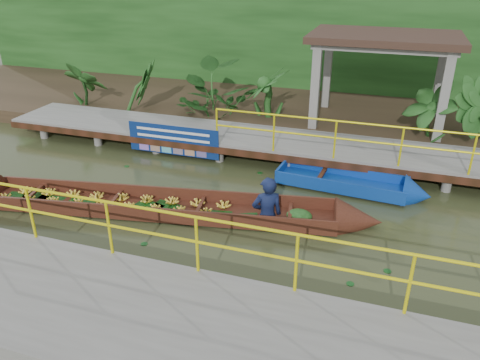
% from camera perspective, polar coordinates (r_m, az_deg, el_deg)
% --- Properties ---
extents(ground, '(80.00, 80.00, 0.00)m').
position_cam_1_polar(ground, '(10.76, -2.58, -3.73)').
color(ground, '#2F371B').
rests_on(ground, ground).
extents(land_strip, '(30.00, 8.00, 0.45)m').
position_cam_1_polar(land_strip, '(17.35, 6.27, 8.56)').
color(land_strip, '#2E2417').
rests_on(land_strip, ground).
extents(far_dock, '(16.00, 2.06, 1.66)m').
position_cam_1_polar(far_dock, '(13.51, 2.61, 4.82)').
color(far_dock, slate).
rests_on(far_dock, ground).
extents(near_dock, '(18.00, 2.40, 1.73)m').
position_cam_1_polar(near_dock, '(7.15, -7.23, -18.65)').
color(near_dock, slate).
rests_on(near_dock, ground).
extents(pavilion, '(4.40, 3.00, 3.00)m').
position_cam_1_polar(pavilion, '(15.25, 17.18, 15.28)').
color(pavilion, slate).
rests_on(pavilion, ground).
extents(foliage_backdrop, '(30.00, 0.80, 4.00)m').
position_cam_1_polar(foliage_backdrop, '(19.33, 8.21, 15.63)').
color(foliage_backdrop, '#173A12').
rests_on(foliage_backdrop, ground).
extents(vendor_boat, '(10.00, 2.66, 2.32)m').
position_cam_1_polar(vendor_boat, '(10.64, -8.24, -2.66)').
color(vendor_boat, '#3C1B10').
rests_on(vendor_boat, ground).
extents(moored_blue_boat, '(3.77, 1.25, 0.88)m').
position_cam_1_polar(moored_blue_boat, '(11.87, 16.46, -1.01)').
color(moored_blue_boat, '#0D3896').
rests_on(moored_blue_boat, ground).
extents(blue_banner, '(2.76, 0.04, 0.86)m').
position_cam_1_polar(blue_banner, '(13.45, -8.15, 4.84)').
color(blue_banner, navy).
rests_on(blue_banner, ground).
extents(tropical_plants, '(14.43, 1.43, 1.78)m').
position_cam_1_polar(tropical_plants, '(15.15, 2.01, 10.57)').
color(tropical_plants, '#173A12').
rests_on(tropical_plants, ground).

